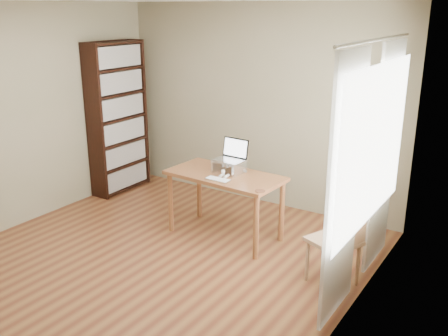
% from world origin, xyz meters
% --- Properties ---
extents(room, '(4.04, 4.54, 2.64)m').
position_xyz_m(room, '(0.03, 0.01, 1.30)').
color(room, '#552716').
rests_on(room, ground).
extents(bookshelf, '(0.30, 0.90, 2.10)m').
position_xyz_m(bookshelf, '(-1.83, 1.55, 1.05)').
color(bookshelf, black).
rests_on(bookshelf, ground).
extents(curtains, '(0.03, 1.90, 2.25)m').
position_xyz_m(curtains, '(1.92, 0.80, 1.17)').
color(curtains, white).
rests_on(curtains, ground).
extents(desk, '(1.34, 0.72, 0.75)m').
position_xyz_m(desk, '(0.27, 1.06, 0.64)').
color(desk, brown).
rests_on(desk, ground).
extents(laptop_stand, '(0.32, 0.25, 0.13)m').
position_xyz_m(laptop_stand, '(0.27, 1.14, 0.83)').
color(laptop_stand, silver).
rests_on(laptop_stand, desk).
extents(laptop, '(0.34, 0.29, 0.24)m').
position_xyz_m(laptop, '(0.27, 1.19, 0.94)').
color(laptop, silver).
rests_on(laptop, laptop_stand).
extents(keyboard, '(0.28, 0.12, 0.02)m').
position_xyz_m(keyboard, '(0.32, 0.84, 0.76)').
color(keyboard, silver).
rests_on(keyboard, desk).
extents(coaster, '(0.11, 0.11, 0.01)m').
position_xyz_m(coaster, '(0.87, 0.79, 0.75)').
color(coaster, brown).
rests_on(coaster, desk).
extents(cat, '(0.25, 0.48, 0.15)m').
position_xyz_m(cat, '(0.31, 1.17, 0.82)').
color(cat, '#433A34').
rests_on(cat, desk).
extents(chair, '(0.54, 0.54, 0.93)m').
position_xyz_m(chair, '(1.77, 0.74, 0.50)').
color(chair, '#9E7756').
rests_on(chair, ground).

